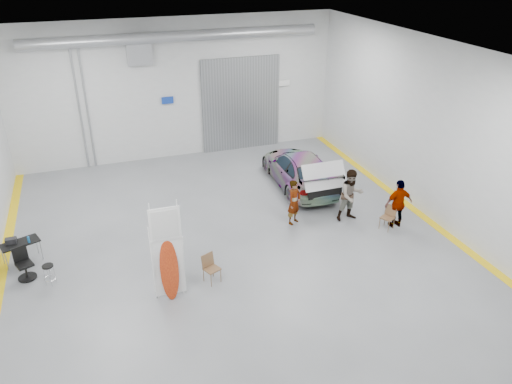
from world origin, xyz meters
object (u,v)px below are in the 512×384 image
object	(u,v)px
folding_chair_near	(212,274)
office_chair	(25,265)
person_c	(398,204)
surfboard_display	(169,261)
person_b	(351,195)
person_a	(294,202)
sedan_car	(299,169)
folding_chair_far	(387,222)
shop_stool	(50,275)
work_table	(18,243)

from	to	relation	value
folding_chair_near	office_chair	size ratio (longest dim) A/B	0.88
person_c	surfboard_display	distance (m)	8.01
person_b	person_a	bearing A→B (deg)	166.63
sedan_car	folding_chair_near	size ratio (longest dim) A/B	5.61
folding_chair_far	folding_chair_near	bearing A→B (deg)	-109.33
person_a	shop_stool	bearing A→B (deg)	154.49
sedan_car	office_chair	size ratio (longest dim) A/B	4.92
person_a	sedan_car	bearing A→B (deg)	30.82
folding_chair_near	work_table	size ratio (longest dim) A/B	0.71
person_b	folding_chair_far	size ratio (longest dim) A/B	2.24
sedan_car	person_b	size ratio (longest dim) A/B	2.54
person_a	folding_chair_far	xyz separation A→B (m)	(2.79, -1.40, -0.54)
sedan_car	folding_chair_far	size ratio (longest dim) A/B	5.69
sedan_car	folding_chair_far	bearing A→B (deg)	112.03
folding_chair_far	work_table	distance (m)	11.64
person_a	work_table	xyz separation A→B (m)	(-8.68, 0.51, -0.12)
shop_stool	surfboard_display	bearing A→B (deg)	-28.66
folding_chair_far	sedan_car	bearing A→B (deg)	171.65
folding_chair_near	sedan_car	bearing A→B (deg)	22.15
surfboard_display	shop_stool	xyz separation A→B (m)	(-3.12, 1.70, -0.87)
shop_stool	work_table	world-z (taller)	work_table
person_b	work_table	size ratio (longest dim) A/B	1.56
person_b	person_c	xyz separation A→B (m)	(1.26, -0.94, -0.07)
person_c	folding_chair_far	xyz separation A→B (m)	(-0.40, -0.05, -0.60)
person_a	person_c	distance (m)	3.47
sedan_car	shop_stool	xyz separation A→B (m)	(-9.18, -3.64, -0.37)
sedan_car	folding_chair_near	world-z (taller)	sedan_car
person_b	office_chair	xyz separation A→B (m)	(-10.40, 0.03, -0.51)
work_table	office_chair	bearing A→B (deg)	-76.83
sedan_car	shop_stool	bearing A→B (deg)	24.34
shop_stool	work_table	bearing A→B (deg)	120.58
folding_chair_far	person_b	bearing A→B (deg)	-166.66
person_b	folding_chair_far	xyz separation A→B (m)	(0.86, -0.99, -0.67)
person_b	folding_chair_near	world-z (taller)	person_b
sedan_car	surfboard_display	size ratio (longest dim) A/B	1.62
sedan_car	work_table	xyz separation A→B (m)	(-10.04, -2.18, -0.01)
folding_chair_near	shop_stool	bearing A→B (deg)	138.70
folding_chair_far	work_table	size ratio (longest dim) A/B	0.70
folding_chair_far	shop_stool	distance (m)	10.62
person_b	folding_chair_far	bearing A→B (deg)	-50.50
person_b	surfboard_display	bearing A→B (deg)	-162.81
person_c	shop_stool	bearing A→B (deg)	-1.27
sedan_car	folding_chair_near	distance (m)	6.98
person_c	work_table	world-z (taller)	person_c
person_b	folding_chair_near	bearing A→B (deg)	-162.08
shop_stool	work_table	xyz separation A→B (m)	(-0.86, 1.45, 0.36)
person_b	surfboard_display	xyz separation A→B (m)	(-6.64, -2.24, 0.25)
person_b	person_c	size ratio (longest dim) A/B	1.08
sedan_car	shop_stool	size ratio (longest dim) A/B	7.50
work_table	office_chair	size ratio (longest dim) A/B	1.24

